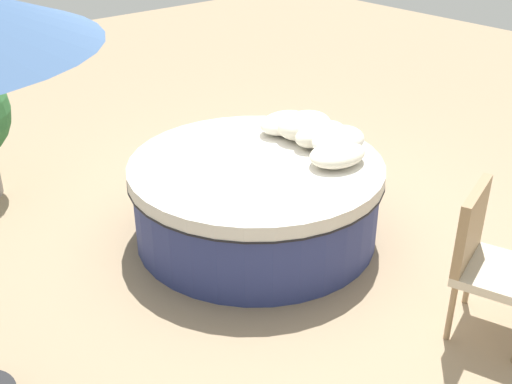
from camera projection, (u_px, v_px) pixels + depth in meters
ground_plane at (256, 234)px, 5.22m from camera, size 16.00×16.00×0.00m
round_bed at (256, 198)px, 5.07m from camera, size 2.00×2.00×0.66m
throw_pillow_0 at (337, 154)px, 4.85m from camera, size 0.49×0.36×0.16m
throw_pillow_1 at (338, 141)px, 5.02m from camera, size 0.47×0.36×0.21m
throw_pillow_2 at (320, 134)px, 5.17m from camera, size 0.51×0.28×0.19m
throw_pillow_3 at (305, 125)px, 5.30m from camera, size 0.50×0.37×0.22m
throw_pillow_4 at (285, 123)px, 5.41m from camera, size 0.48×0.35×0.17m
patio_chair at (486, 254)px, 3.95m from camera, size 0.65×0.64×0.98m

